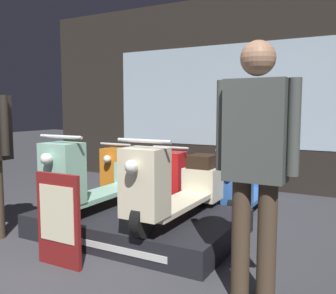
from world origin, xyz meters
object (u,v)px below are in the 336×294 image
Objects in this scene: scooter_backrow_2 at (250,183)px; person_right_browsing at (256,152)px; price_sign_board at (58,220)px; scooter_display_right at (177,186)px; scooter_backrow_0 at (139,172)px; scooter_backrow_1 at (190,177)px; scooter_display_left at (102,177)px.

person_right_browsing reaches higher than scooter_backrow_2.
price_sign_board is at bearing -172.51° from person_right_browsing.
scooter_display_right reaches higher than price_sign_board.
scooter_display_right is 1.00× the size of scooter_backrow_0.
person_right_browsing is (1.63, -2.44, 0.72)m from scooter_backrow_1.
scooter_backrow_0 and scooter_backrow_1 have the same top height.
scooter_display_left is at bearing -70.30° from scooter_backrow_0.
scooter_display_left reaches higher than scooter_backrow_1.
scooter_backrow_0 is at bearing 180.00° from scooter_backrow_1.
price_sign_board is (0.32, -0.99, -0.17)m from scooter_display_left.
scooter_backrow_1 is 0.90m from scooter_backrow_2.
scooter_display_left is 1.00× the size of scooter_backrow_1.
price_sign_board is at bearing -108.37° from scooter_backrow_2.
scooter_backrow_1 is 2.65m from price_sign_board.
scooter_display_right is at bearing 0.00° from scooter_display_left.
scooter_backrow_0 is 1.00× the size of scooter_backrow_2.
scooter_display_right is 1.79m from scooter_backrow_1.
scooter_display_left is 1.78m from scooter_backrow_0.
scooter_display_left is at bearing 158.14° from person_right_browsing.
scooter_backrow_0 is 3.59m from person_right_browsing.
person_right_browsing is (0.99, -0.78, 0.48)m from scooter_display_right.
scooter_backrow_1 is at bearing 79.68° from scooter_display_left.
scooter_display_left reaches higher than scooter_backrow_0.
scooter_backrow_0 is at bearing 109.70° from scooter_display_left.
price_sign_board is (-0.88, -2.65, 0.07)m from scooter_backrow_2.
scooter_display_right reaches higher than scooter_backrow_0.
scooter_backrow_2 is at bearing 54.16° from scooter_display_left.
scooter_backrow_1 and scooter_backrow_2 have the same top height.
scooter_backrow_2 is (0.26, 1.66, -0.24)m from scooter_display_right.
scooter_backrow_2 is at bearing 0.00° from scooter_backrow_0.
scooter_backrow_1 is (-0.64, 1.66, -0.24)m from scooter_display_right.
person_right_browsing is at bearing -37.97° from scooter_display_right.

